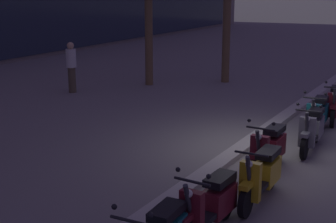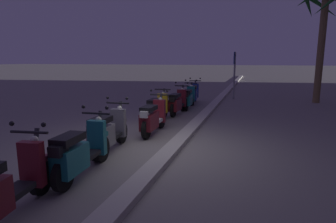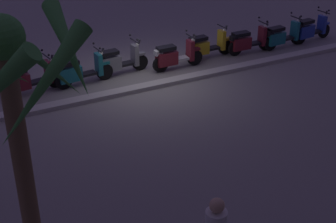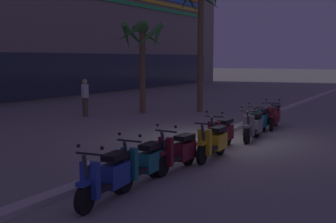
{
  "view_description": "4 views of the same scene",
  "coord_description": "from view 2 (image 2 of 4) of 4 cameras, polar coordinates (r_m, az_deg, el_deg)",
  "views": [
    {
      "loc": [
        -10.3,
        -3.62,
        3.67
      ],
      "look_at": [
        -0.95,
        1.89,
        0.84
      ],
      "focal_mm": 53.14,
      "sensor_mm": 36.0,
      "label": 1
    },
    {
      "loc": [
        5.88,
        2.04,
        2.02
      ],
      "look_at": [
        0.15,
        0.26,
        0.91
      ],
      "focal_mm": 30.12,
      "sensor_mm": 36.0,
      "label": 2
    },
    {
      "loc": [
        5.8,
        12.7,
        6.35
      ],
      "look_at": [
        1.32,
        3.86,
        1.13
      ],
      "focal_mm": 53.68,
      "sensor_mm": 36.0,
      "label": 3
    },
    {
      "loc": [
        -13.25,
        -5.62,
        2.67
      ],
      "look_at": [
        -2.93,
        0.25,
        1.24
      ],
      "focal_mm": 47.22,
      "sensor_mm": 36.0,
      "label": 4
    }
  ],
  "objects": [
    {
      "name": "crossing_sign",
      "position": [
        14.86,
        13.24,
        8.22
      ],
      "size": [
        0.6,
        0.14,
        2.4
      ],
      "color": "#939399",
      "rests_on": "ground"
    },
    {
      "name": "ground_plane",
      "position": [
        6.54,
        -1.78,
        -7.52
      ],
      "size": [
        200.0,
        200.0,
        0.0
      ],
      "primitive_type": "plane",
      "color": "gray"
    },
    {
      "name": "scooter_teal_mid_rear",
      "position": [
        11.74,
        4.19,
        2.74
      ],
      "size": [
        1.8,
        0.56,
        1.17
      ],
      "color": "black",
      "rests_on": "ground"
    },
    {
      "name": "curb_strip",
      "position": [
        6.43,
        1.07,
        -7.29
      ],
      "size": [
        60.0,
        0.36,
        0.12
      ],
      "primitive_type": "cube",
      "color": "#BCB7AD",
      "rests_on": "ground"
    },
    {
      "name": "scooter_maroon_second_in_line",
      "position": [
        10.44,
        1.89,
        1.78
      ],
      "size": [
        1.78,
        0.56,
        1.17
      ],
      "color": "black",
      "rests_on": "ground"
    },
    {
      "name": "scooter_maroon_far_back",
      "position": [
        7.67,
        -3.12,
        -1.35
      ],
      "size": [
        1.78,
        0.56,
        1.17
      ],
      "color": "black",
      "rests_on": "ground"
    },
    {
      "name": "scooter_maroon_gap_after_mid",
      "position": [
        4.09,
        -30.89,
        -13.58
      ],
      "size": [
        1.86,
        0.64,
        1.17
      ],
      "color": "black",
      "rests_on": "ground"
    },
    {
      "name": "scooter_blue_last_in_row",
      "position": [
        13.07,
        5.24,
        3.58
      ],
      "size": [
        1.78,
        0.58,
        1.17
      ],
      "color": "black",
      "rests_on": "ground"
    },
    {
      "name": "scooter_teal_lead_nearest",
      "position": [
        5.09,
        -17.42,
        -7.94
      ],
      "size": [
        1.85,
        0.56,
        1.17
      ],
      "color": "black",
      "rests_on": "ground"
    },
    {
      "name": "palm_tree_far_corner",
      "position": [
        15.11,
        29.13,
        16.95
      ],
      "size": [
        2.44,
        2.62,
        5.3
      ],
      "color": "olive",
      "rests_on": "ground"
    },
    {
      "name": "scooter_grey_tail_end",
      "position": [
        6.26,
        -12.18,
        -4.22
      ],
      "size": [
        1.79,
        0.56,
        1.17
      ],
      "color": "black",
      "rests_on": "ground"
    },
    {
      "name": "scooter_yellow_mid_centre",
      "position": [
        9.08,
        -2.19,
        0.46
      ],
      "size": [
        1.83,
        0.56,
        1.04
      ],
      "color": "black",
      "rests_on": "ground"
    }
  ]
}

